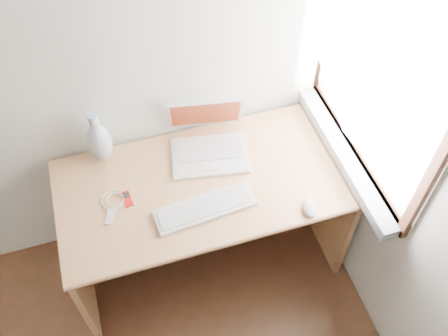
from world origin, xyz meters
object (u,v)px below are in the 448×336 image
object	(u,v)px
desk	(200,194)
laptop	(207,142)
external_keyboard	(205,208)
vase	(99,141)

from	to	relation	value
desk	laptop	bearing A→B (deg)	55.31
desk	laptop	xyz separation A→B (m)	(0.07, 0.10, 0.27)
desk	external_keyboard	world-z (taller)	external_keyboard
desk	vase	bearing A→B (deg)	154.01
laptop	vase	bearing A→B (deg)	178.27
external_keyboard	vase	world-z (taller)	vase
desk	external_keyboard	bearing A→B (deg)	-98.68
laptop	external_keyboard	distance (m)	0.36
desk	vase	xyz separation A→B (m)	(-0.43, 0.21, 0.33)
laptop	external_keyboard	bearing A→B (deg)	-97.34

